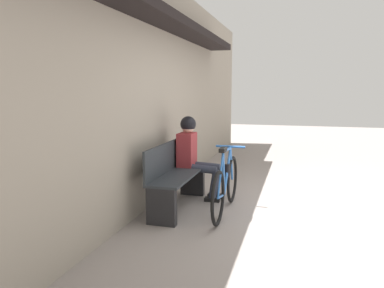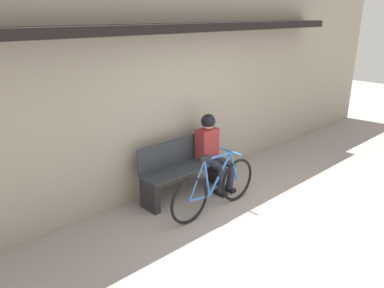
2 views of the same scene
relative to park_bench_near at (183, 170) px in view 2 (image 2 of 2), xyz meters
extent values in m
plane|color=gray|center=(0.28, -1.99, -0.41)|extent=(24.00, 24.00, 0.00)
cube|color=#9E9384|center=(0.28, 0.41, 1.19)|extent=(12.00, 0.12, 3.20)
cube|color=black|center=(0.28, 0.13, 2.09)|extent=(6.60, 0.44, 0.12)
cube|color=#2D3338|center=(0.00, -0.05, 0.06)|extent=(1.44, 0.42, 0.03)
cube|color=#2D3338|center=(0.00, 0.14, 0.27)|extent=(1.44, 0.03, 0.40)
cube|color=#232326|center=(-0.67, -0.05, -0.18)|extent=(0.10, 0.36, 0.45)
cube|color=#232326|center=(0.67, -0.05, -0.18)|extent=(0.10, 0.36, 0.45)
torus|color=black|center=(-0.49, -0.69, -0.08)|extent=(0.66, 0.04, 0.66)
torus|color=black|center=(0.48, -0.69, -0.08)|extent=(0.66, 0.04, 0.66)
cylinder|color=blue|center=(0.04, -0.69, 0.42)|extent=(0.53, 0.03, 0.07)
cylinder|color=blue|center=(0.09, -0.69, 0.13)|extent=(0.45, 0.03, 0.56)
cylinder|color=blue|center=(-0.17, -0.69, 0.15)|extent=(0.13, 0.03, 0.58)
cylinder|color=blue|center=(-0.31, -0.69, -0.11)|extent=(0.37, 0.03, 0.09)
cylinder|color=blue|center=(-0.35, -0.69, 0.18)|extent=(0.29, 0.02, 0.52)
cylinder|color=blue|center=(0.39, -0.69, 0.16)|extent=(0.20, 0.03, 0.49)
cube|color=black|center=(-0.22, -0.69, 0.46)|extent=(0.20, 0.07, 0.05)
cylinder|color=blue|center=(0.31, -0.69, 0.42)|extent=(0.03, 0.40, 0.03)
cylinder|color=black|center=(0.09, -0.69, 0.13)|extent=(0.07, 0.07, 0.17)
cylinder|color=#2D3342|center=(0.41, -0.26, 0.06)|extent=(0.11, 0.43, 0.13)
cylinder|color=#2D3342|center=(0.41, -0.45, -0.15)|extent=(0.11, 0.17, 0.42)
cube|color=black|center=(0.41, -0.42, -0.38)|extent=(0.10, 0.22, 0.06)
cylinder|color=#2D3342|center=(0.61, -0.26, 0.06)|extent=(0.11, 0.43, 0.13)
cylinder|color=#2D3342|center=(0.61, -0.45, -0.15)|extent=(0.11, 0.17, 0.42)
cube|color=black|center=(0.61, -0.42, -0.38)|extent=(0.10, 0.22, 0.06)
cube|color=maroon|center=(0.51, -0.01, 0.32)|extent=(0.34, 0.22, 0.49)
sphere|color=beige|center=(0.51, -0.03, 0.66)|extent=(0.20, 0.20, 0.20)
sphere|color=black|center=(0.51, -0.03, 0.69)|extent=(0.23, 0.23, 0.23)
camera|label=1|loc=(-4.67, -1.57, 1.20)|focal=35.00mm
camera|label=2|loc=(-3.49, -3.98, 2.29)|focal=35.00mm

